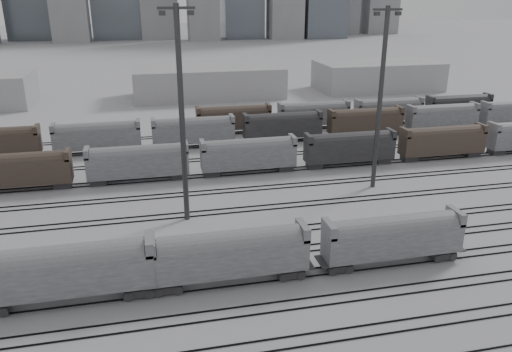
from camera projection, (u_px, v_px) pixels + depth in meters
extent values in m
plane|color=#B5B5BA|center=(236.00, 288.00, 48.58)|extent=(900.00, 900.00, 0.00)
cube|color=black|center=(254.00, 342.00, 40.98)|extent=(220.00, 0.07, 0.16)
cube|color=black|center=(246.00, 316.00, 44.24)|extent=(220.00, 0.07, 0.16)
cube|color=black|center=(243.00, 307.00, 45.55)|extent=(220.00, 0.07, 0.16)
cube|color=black|center=(235.00, 285.00, 48.81)|extent=(220.00, 0.07, 0.16)
cube|color=black|center=(233.00, 278.00, 50.13)|extent=(220.00, 0.07, 0.16)
cube|color=black|center=(227.00, 260.00, 53.39)|extent=(220.00, 0.07, 0.16)
cube|color=black|center=(225.00, 254.00, 54.70)|extent=(220.00, 0.07, 0.16)
cube|color=black|center=(220.00, 239.00, 57.97)|extent=(220.00, 0.07, 0.16)
cube|color=black|center=(218.00, 234.00, 59.28)|extent=(220.00, 0.07, 0.16)
cube|color=black|center=(212.00, 215.00, 64.37)|extent=(220.00, 0.07, 0.16)
cube|color=black|center=(210.00, 210.00, 65.68)|extent=(220.00, 0.07, 0.16)
cube|color=black|center=(205.00, 194.00, 70.78)|extent=(220.00, 0.07, 0.16)
cube|color=black|center=(204.00, 191.00, 72.09)|extent=(220.00, 0.07, 0.16)
cube|color=black|center=(199.00, 178.00, 77.18)|extent=(220.00, 0.07, 0.16)
cube|color=black|center=(198.00, 175.00, 78.50)|extent=(220.00, 0.07, 0.16)
cube|color=black|center=(194.00, 162.00, 84.50)|extent=(220.00, 0.07, 0.16)
cube|color=black|center=(193.00, 159.00, 85.82)|extent=(220.00, 0.07, 0.16)
cube|color=black|center=(189.00, 148.00, 91.82)|extent=(220.00, 0.07, 0.16)
cube|color=black|center=(188.00, 146.00, 93.14)|extent=(220.00, 0.07, 0.16)
cube|color=black|center=(185.00, 137.00, 99.14)|extent=(220.00, 0.07, 0.16)
cube|color=black|center=(185.00, 135.00, 100.46)|extent=(220.00, 0.07, 0.16)
cube|color=black|center=(139.00, 289.00, 47.40)|extent=(2.76, 2.23, 0.74)
cube|color=gray|center=(65.00, 274.00, 45.23)|extent=(15.92, 3.18, 3.40)
cylinder|color=gray|center=(63.00, 261.00, 44.78)|extent=(14.43, 3.08, 3.08)
cube|color=gray|center=(149.00, 244.00, 46.06)|extent=(0.74, 3.18, 1.49)
cone|color=black|center=(68.00, 293.00, 45.94)|extent=(2.55, 2.55, 0.95)
cube|color=black|center=(168.00, 285.00, 47.97)|extent=(2.65, 2.14, 0.71)
cube|color=black|center=(290.00, 271.00, 50.49)|extent=(2.65, 2.14, 0.71)
cube|color=gray|center=(230.00, 256.00, 48.40)|extent=(15.28, 3.06, 3.26)
cylinder|color=gray|center=(230.00, 245.00, 47.97)|extent=(13.86, 2.95, 2.95)
cube|color=gray|center=(152.00, 246.00, 46.18)|extent=(0.71, 3.06, 1.43)
cube|color=gray|center=(303.00, 230.00, 49.20)|extent=(0.71, 3.06, 1.43)
cone|color=black|center=(230.00, 274.00, 49.09)|extent=(2.45, 2.45, 0.92)
cube|color=black|center=(338.00, 265.00, 51.56)|extent=(2.57, 2.07, 0.69)
cube|color=black|center=(441.00, 253.00, 54.00)|extent=(2.57, 2.07, 0.69)
cube|color=gray|center=(392.00, 239.00, 51.97)|extent=(14.81, 2.96, 3.16)
cylinder|color=gray|center=(394.00, 229.00, 51.56)|extent=(13.43, 2.86, 2.86)
cube|color=gray|center=(329.00, 229.00, 49.83)|extent=(0.69, 2.96, 1.38)
cube|color=gray|center=(456.00, 216.00, 52.75)|extent=(0.69, 2.96, 1.38)
cone|color=black|center=(391.00, 256.00, 52.64)|extent=(2.37, 2.37, 0.89)
cylinder|color=#323234|center=(182.00, 119.00, 58.87)|extent=(0.66, 0.66, 25.97)
cube|color=#323234|center=(176.00, 8.00, 54.55)|extent=(4.15, 0.31, 0.31)
cube|color=#323234|center=(162.00, 13.00, 54.41)|extent=(0.73, 0.52, 0.52)
cube|color=#323234|center=(191.00, 13.00, 55.06)|extent=(0.73, 0.52, 0.52)
cylinder|color=#323234|center=(380.00, 102.00, 69.48)|extent=(0.65, 0.65, 25.45)
cube|color=#323234|center=(388.00, 9.00, 65.24)|extent=(4.07, 0.31, 0.31)
cube|color=#323234|center=(377.00, 14.00, 65.11)|extent=(0.71, 0.51, 0.51)
cube|color=#323234|center=(398.00, 13.00, 65.74)|extent=(0.71, 0.51, 0.51)
cube|color=#46352C|center=(17.00, 172.00, 71.54)|extent=(15.00, 3.00, 5.60)
cube|color=gray|center=(138.00, 164.00, 75.04)|extent=(15.00, 3.00, 5.60)
cube|color=gray|center=(249.00, 156.00, 78.54)|extent=(15.00, 3.00, 5.60)
cube|color=black|center=(349.00, 149.00, 82.05)|extent=(15.00, 3.00, 5.60)
cube|color=#46352C|center=(442.00, 143.00, 85.55)|extent=(15.00, 3.00, 5.60)
cube|color=gray|center=(97.00, 138.00, 88.24)|extent=(15.00, 3.00, 5.60)
cube|color=gray|center=(194.00, 132.00, 91.74)|extent=(15.00, 3.00, 5.60)
cube|color=black|center=(282.00, 127.00, 95.25)|extent=(15.00, 3.00, 5.60)
cube|color=#46352C|center=(365.00, 122.00, 98.75)|extent=(15.00, 3.00, 5.60)
cube|color=gray|center=(442.00, 118.00, 102.25)|extent=(15.00, 3.00, 5.60)
cube|color=#46352C|center=(234.00, 120.00, 100.92)|extent=(15.00, 3.00, 5.60)
cube|color=gray|center=(314.00, 115.00, 104.42)|extent=(15.00, 3.00, 5.60)
cube|color=gray|center=(388.00, 111.00, 107.93)|extent=(15.00, 3.00, 5.60)
cube|color=black|center=(458.00, 108.00, 111.43)|extent=(15.00, 3.00, 5.60)
cube|color=#A8A9AB|center=(208.00, 82.00, 136.19)|extent=(40.00, 18.00, 8.00)
cube|color=#A8A9AB|center=(377.00, 76.00, 146.50)|extent=(35.00, 18.00, 8.00)
cube|color=gray|center=(200.00, 6.00, 304.41)|extent=(18.00, 14.40, 38.00)
cube|color=gray|center=(279.00, 0.00, 313.50)|extent=(20.00, 16.00, 45.00)
cube|color=gray|center=(353.00, 4.00, 324.67)|extent=(18.00, 14.40, 40.00)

